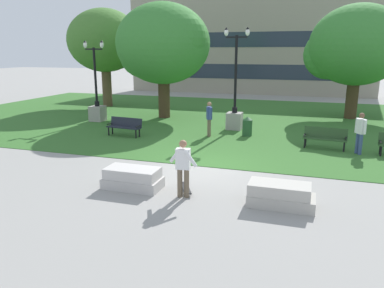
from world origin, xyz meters
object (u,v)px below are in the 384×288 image
concrete_block_left (280,195)px  person_skateboarder (183,165)px  skateboard (186,189)px  person_bystander_near_lawn (209,117)px  park_bench_far_left (125,126)px  lamp_post_right (97,105)px  lamp_post_center (235,110)px  person_bystander_far_lawn (360,131)px  trash_bin (247,126)px  park_bench_near_right (325,137)px  concrete_block_center (133,178)px

concrete_block_left → person_skateboarder: size_ratio=1.05×
skateboard → person_bystander_near_lawn: size_ratio=0.59×
park_bench_far_left → lamp_post_right: size_ratio=0.39×
person_skateboarder → lamp_post_right: (-8.90, 9.92, 0.02)m
concrete_block_left → person_bystander_near_lawn: size_ratio=1.05×
lamp_post_right → lamp_post_center: bearing=0.6°
lamp_post_right → person_bystander_far_lawn: (14.25, -3.35, -0.01)m
trash_bin → park_bench_near_right: bearing=-22.3°
lamp_post_right → person_skateboarder: bearing=-48.1°
park_bench_near_right → lamp_post_right: lamp_post_right is taller
skateboard → lamp_post_right: (-8.85, 9.49, 0.90)m
park_bench_near_right → person_bystander_far_lawn: person_bystander_far_lawn is taller
concrete_block_left → park_bench_near_right: bearing=79.3°
concrete_block_center → concrete_block_left: size_ratio=1.00×
concrete_block_center → lamp_post_center: size_ratio=0.34×
park_bench_near_right → park_bench_far_left: 9.45m
park_bench_far_left → person_bystander_near_lawn: person_bystander_near_lawn is taller
person_bystander_far_lawn → trash_bin: bearing=157.7°
lamp_post_right → trash_bin: 9.43m
park_bench_far_left → person_bystander_near_lawn: 4.22m
person_skateboarder → skateboard: (-0.05, 0.43, -0.88)m
person_skateboarder → person_bystander_near_lawn: 8.04m
concrete_block_left → park_bench_far_left: bearing=141.3°
lamp_post_center → person_bystander_near_lawn: lamp_post_center is taller
park_bench_near_right → lamp_post_center: 5.44m
park_bench_near_right → person_bystander_near_lawn: bearing=171.5°
park_bench_near_right → person_bystander_far_lawn: (1.30, -0.53, 0.44)m
park_bench_near_right → lamp_post_right: size_ratio=0.39×
concrete_block_left → lamp_post_center: (-3.26, 9.79, 0.78)m
concrete_block_center → park_bench_near_right: park_bench_near_right is taller
park_bench_far_left → person_bystander_far_lawn: bearing=-0.8°
trash_bin → person_bystander_near_lawn: (-1.79, -0.68, 0.48)m
concrete_block_center → park_bench_far_left: bearing=119.4°
person_bystander_near_lawn → park_bench_far_left: bearing=-163.6°
park_bench_near_right → trash_bin: size_ratio=1.92×
concrete_block_center → trash_bin: trash_bin is taller
skateboard → park_bench_far_left: (-5.35, 6.30, 0.45)m
concrete_block_left → trash_bin: size_ratio=1.87×
park_bench_near_right → lamp_post_center: (-4.57, 2.90, 0.55)m
lamp_post_right → person_bystander_near_lawn: (7.53, -2.01, -0.01)m
person_bystander_near_lawn → person_bystander_far_lawn: bearing=-11.3°
park_bench_far_left → trash_bin: 6.11m
concrete_block_center → park_bench_near_right: size_ratio=0.98×
person_skateboarder → trash_bin: (0.42, 8.60, -0.46)m
park_bench_far_left → person_bystander_near_lawn: size_ratio=1.08×
concrete_block_center → lamp_post_center: 9.88m
park_bench_near_right → person_bystander_near_lawn: person_bystander_near_lawn is taller
person_bystander_near_lawn → concrete_block_center: bearing=-92.8°
person_skateboarder → park_bench_far_left: (-5.40, 6.73, -0.43)m
skateboard → lamp_post_right: size_ratio=0.21×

